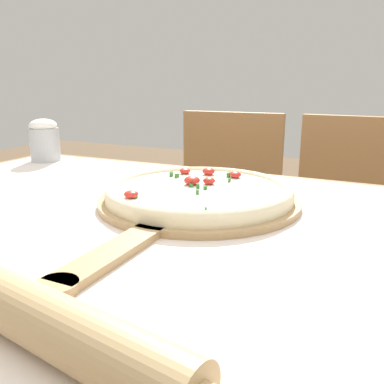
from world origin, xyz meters
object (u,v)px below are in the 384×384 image
rolling_pin (23,309)px  chair_left (222,217)px  pizza (199,191)px  chair_right (347,236)px  flour_cup (44,140)px  pizza_peel (194,204)px

rolling_pin → chair_left: chair_left is taller
pizza → chair_right: (0.23, 0.66, -0.28)m
rolling_pin → flour_cup: 0.89m
chair_left → chair_right: bearing=-1.5°
rolling_pin → chair_right: chair_right is taller
pizza_peel → rolling_pin: 0.42m
pizza_peel → rolling_pin: (0.03, -0.42, 0.02)m
rolling_pin → flour_cup: (-0.62, 0.65, 0.04)m
flour_cup → chair_left: bearing=50.3°
pizza_peel → rolling_pin: rolling_pin is taller
pizza → rolling_pin: bearing=-86.0°
pizza_peel → chair_left: (-0.21, 0.68, -0.26)m
rolling_pin → pizza_peel: bearing=94.1°
flour_cup → chair_right: bearing=29.3°
chair_right → flour_cup: bearing=-146.9°
pizza → chair_left: (-0.21, 0.66, -0.28)m
pizza → chair_left: 0.75m
flour_cup → rolling_pin: bearing=-46.5°
pizza → rolling_pin: (0.03, -0.44, 0.00)m
pizza_peel → chair_right: chair_right is taller
flour_cup → pizza_peel: bearing=-21.2°
pizza_peel → flour_cup: 0.63m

